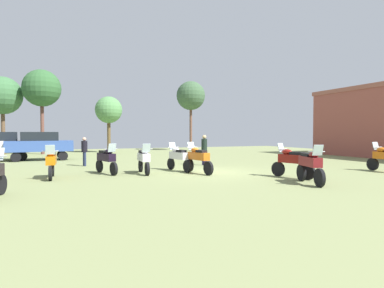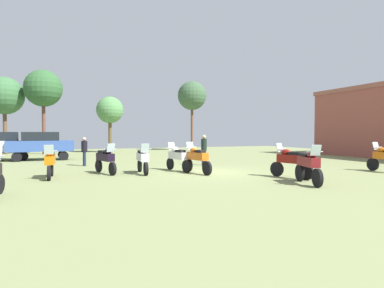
{
  "view_description": "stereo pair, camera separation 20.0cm",
  "coord_description": "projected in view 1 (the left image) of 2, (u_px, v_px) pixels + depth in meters",
  "views": [
    {
      "loc": [
        -6.91,
        -14.09,
        1.94
      ],
      "look_at": [
        1.18,
        5.37,
        1.22
      ],
      "focal_mm": 29.99,
      "sensor_mm": 36.0,
      "label": 1
    },
    {
      "loc": [
        -6.73,
        -14.17,
        1.94
      ],
      "look_at": [
        1.18,
        5.37,
        1.22
      ],
      "focal_mm": 29.99,
      "sensor_mm": 36.0,
      "label": 2
    }
  ],
  "objects": [
    {
      "name": "car_2",
      "position": [
        40.0,
        144.0,
        22.54
      ],
      "size": [
        4.4,
        2.06,
        2.0
      ],
      "rotation": [
        0.0,
        0.0,
        1.63
      ],
      "color": "black",
      "rests_on": "ground"
    },
    {
      "name": "motorcycle_9",
      "position": [
        198.0,
        158.0,
        15.27
      ],
      "size": [
        0.7,
        2.27,
        1.48
      ],
      "rotation": [
        0.0,
        0.0,
        0.17
      ],
      "color": "black",
      "rests_on": "ground"
    },
    {
      "name": "person_1",
      "position": [
        84.0,
        149.0,
        18.63
      ],
      "size": [
        0.4,
        0.4,
        1.68
      ],
      "rotation": [
        0.0,
        0.0,
        4.92
      ],
      "color": "#202947",
      "rests_on": "ground"
    },
    {
      "name": "motorcycle_11",
      "position": [
        144.0,
        159.0,
        15.11
      ],
      "size": [
        0.62,
        2.12,
        1.44
      ],
      "rotation": [
        0.0,
        0.0,
        3.1
      ],
      "color": "black",
      "rests_on": "ground"
    },
    {
      "name": "motorcycle_6",
      "position": [
        51.0,
        162.0,
        13.51
      ],
      "size": [
        0.62,
        2.07,
        1.44
      ],
      "rotation": [
        0.0,
        0.0,
        3.1
      ],
      "color": "black",
      "rests_on": "ground"
    },
    {
      "name": "tree_3",
      "position": [
        109.0,
        110.0,
        31.32
      ],
      "size": [
        2.61,
        2.61,
        5.5
      ],
      "color": "brown",
      "rests_on": "ground"
    },
    {
      "name": "tree_5",
      "position": [
        42.0,
        89.0,
        28.89
      ],
      "size": [
        3.32,
        3.32,
        7.64
      ],
      "color": "brown",
      "rests_on": "ground"
    },
    {
      "name": "person_2",
      "position": [
        204.0,
        147.0,
        19.08
      ],
      "size": [
        0.45,
        0.45,
        1.82
      ],
      "rotation": [
        0.0,
        0.0,
        5.14
      ],
      "color": "#2E274D",
      "rests_on": "ground"
    },
    {
      "name": "tree_1",
      "position": [
        2.0,
        96.0,
        28.79
      ],
      "size": [
        3.38,
        3.38,
        7.0
      ],
      "color": "brown",
      "rests_on": "ground"
    },
    {
      "name": "tree_2",
      "position": [
        191.0,
        96.0,
        35.27
      ],
      "size": [
        3.16,
        3.16,
        7.62
      ],
      "color": "brown",
      "rests_on": "ground"
    },
    {
      "name": "motorcycle_5",
      "position": [
        310.0,
        165.0,
        12.07
      ],
      "size": [
        0.82,
        2.09,
        1.5
      ],
      "rotation": [
        0.0,
        0.0,
        2.84
      ],
      "color": "black",
      "rests_on": "ground"
    },
    {
      "name": "motorcycle_4",
      "position": [
        292.0,
        161.0,
        13.69
      ],
      "size": [
        0.79,
        2.05,
        1.48
      ],
      "rotation": [
        0.0,
        0.0,
        0.28
      ],
      "color": "black",
      "rests_on": "ground"
    },
    {
      "name": "motorcycle_10",
      "position": [
        106.0,
        159.0,
        15.06
      ],
      "size": [
        0.83,
        2.13,
        1.45
      ],
      "rotation": [
        0.0,
        0.0,
        3.43
      ],
      "color": "black",
      "rests_on": "ground"
    },
    {
      "name": "ground_plane",
      "position": [
        212.0,
        172.0,
        15.72
      ],
      "size": [
        44.0,
        52.0,
        0.02
      ],
      "color": "#7B8654"
    },
    {
      "name": "motorcycle_8",
      "position": [
        178.0,
        157.0,
        16.22
      ],
      "size": [
        0.72,
        2.17,
        1.44
      ],
      "rotation": [
        0.0,
        0.0,
        0.2
      ],
      "color": "black",
      "rests_on": "ground"
    }
  ]
}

